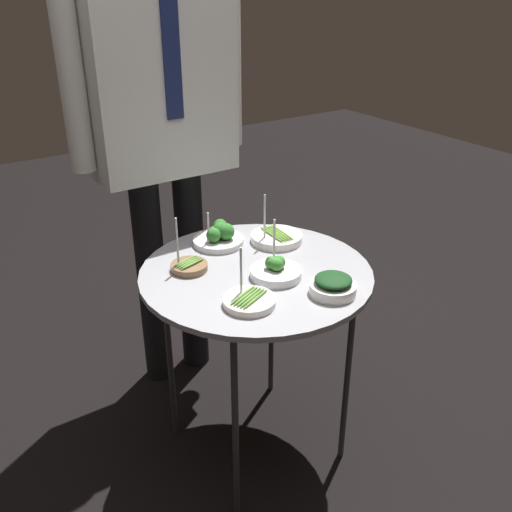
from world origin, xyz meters
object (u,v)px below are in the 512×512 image
serving_cart (256,284)px  bowl_broccoli_mid_left (276,271)px  bowl_spinach_back_right (333,286)px  bowl_asparagus_far_rim (276,237)px  bowl_broccoli_front_left (220,236)px  bowl_asparagus_mid_right (249,301)px  waiter_figure (159,102)px  bowl_asparagus_front_right (189,266)px

serving_cart → bowl_broccoli_mid_left: bearing=-68.2°
bowl_spinach_back_right → bowl_asparagus_far_rim: bearing=79.4°
serving_cart → bowl_asparagus_far_rim: 0.23m
bowl_asparagus_far_rim → bowl_spinach_back_right: size_ratio=1.33×
bowl_broccoli_front_left → bowl_broccoli_mid_left: bearing=-85.9°
bowl_asparagus_far_rim → bowl_spinach_back_right: 0.38m
bowl_broccoli_front_left → bowl_asparagus_far_rim: bearing=-28.6°
serving_cart → bowl_spinach_back_right: 0.27m
bowl_asparagus_far_rim → bowl_asparagus_mid_right: (-0.30, -0.29, -0.00)m
bowl_asparagus_far_rim → waiter_figure: waiter_figure is taller
serving_cart → waiter_figure: 0.73m
waiter_figure → bowl_asparagus_far_rim: bearing=-64.1°
bowl_broccoli_front_left → bowl_broccoli_mid_left: (0.02, -0.29, -0.01)m
bowl_asparagus_front_right → bowl_spinach_back_right: size_ratio=1.29×
bowl_spinach_back_right → serving_cart: bearing=113.6°
serving_cart → bowl_asparagus_far_rim: bearing=37.9°
bowl_broccoli_mid_left → serving_cart: bearing=111.8°
serving_cart → bowl_broccoli_front_left: 0.24m
bowl_spinach_back_right → waiter_figure: 0.90m
bowl_spinach_back_right → bowl_broccoli_front_left: bearing=101.9°
bowl_asparagus_mid_right → bowl_asparagus_far_rim: bearing=44.1°
bowl_broccoli_front_left → bowl_asparagus_mid_right: 0.41m
bowl_broccoli_front_left → waiter_figure: size_ratio=0.10×
bowl_broccoli_front_left → bowl_asparagus_far_rim: size_ratio=0.96×
serving_cart → bowl_asparagus_mid_right: bowl_asparagus_mid_right is taller
bowl_asparagus_far_rim → bowl_spinach_back_right: bearing=-100.6°
bowl_broccoli_front_left → bowl_asparagus_mid_right: (-0.13, -0.38, -0.02)m
bowl_asparagus_front_right → bowl_spinach_back_right: bearing=-52.5°
bowl_asparagus_mid_right → waiter_figure: size_ratio=0.09×
serving_cart → bowl_asparagus_front_right: size_ratio=4.12×
bowl_asparagus_front_right → bowl_spinach_back_right: 0.45m
waiter_figure → bowl_broccoli_mid_left: bearing=-84.7°
bowl_asparagus_front_right → bowl_asparagus_far_rim: (0.34, 0.02, 0.00)m
bowl_broccoli_mid_left → waiter_figure: waiter_figure is taller
bowl_broccoli_mid_left → waiter_figure: bearing=95.3°
bowl_asparagus_far_rim → bowl_asparagus_mid_right: bowl_asparagus_far_rim is taller
bowl_asparagus_front_right → waiter_figure: 0.61m
bowl_asparagus_mid_right → waiter_figure: (0.10, 0.71, 0.41)m
bowl_asparagus_front_right → bowl_asparagus_far_rim: bearing=2.9°
bowl_asparagus_far_rim → serving_cart: bearing=-142.1°
bowl_spinach_back_right → waiter_figure: (-0.13, 0.79, 0.39)m
bowl_asparagus_front_right → waiter_figure: bearing=72.5°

